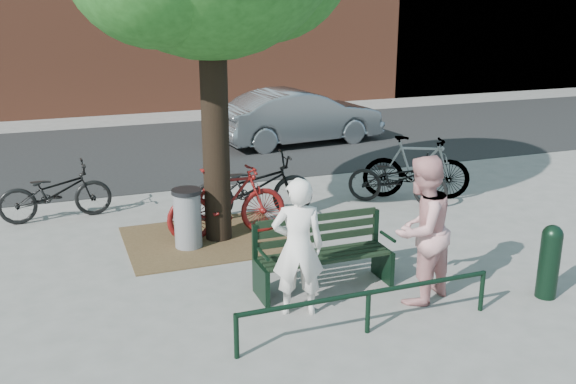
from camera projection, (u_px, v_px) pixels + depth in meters
name	position (u px, v px, depth m)	size (l,w,h in m)	color
ground	(324.00, 288.00, 8.18)	(90.00, 90.00, 0.00)	gray
dirt_pit	(206.00, 239.00, 9.81)	(2.40, 2.00, 0.02)	brown
road	(185.00, 148.00, 15.79)	(40.00, 7.00, 0.01)	black
park_bench	(322.00, 251.00, 8.11)	(1.74, 0.54, 0.97)	black
guard_railing	(368.00, 299.00, 6.99)	(3.06, 0.06, 0.51)	black
person_left	(298.00, 247.00, 7.32)	(0.60, 0.39, 1.65)	silver
person_right	(421.00, 230.00, 7.63)	(0.88, 0.69, 1.81)	#D59292
bollard	(550.00, 259.00, 7.81)	(0.25, 0.25, 0.94)	black
litter_bin	(188.00, 218.00, 9.40)	(0.44, 0.44, 0.90)	gray
bicycle_a	(55.00, 192.00, 10.61)	(0.63, 1.80, 0.95)	black
bicycle_b	(227.00, 202.00, 9.79)	(0.53, 1.88, 1.13)	#5B0E0D
bicycle_c	(253.00, 187.00, 10.64)	(0.72, 2.07, 1.09)	black
bicycle_d	(416.00, 168.00, 11.72)	(0.55, 1.94, 1.17)	gray
bicycle_e	(398.00, 179.00, 11.42)	(0.62, 1.78, 0.94)	black
parked_car	(300.00, 117.00, 16.15)	(1.47, 4.20, 1.39)	slate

